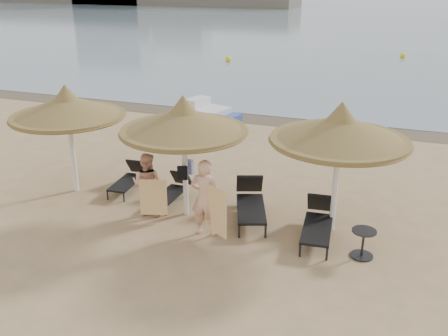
{
  "coord_description": "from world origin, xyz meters",
  "views": [
    {
      "loc": [
        4.41,
        -10.32,
        5.86
      ],
      "look_at": [
        0.17,
        1.2,
        1.01
      ],
      "focal_mm": 40.0,
      "sensor_mm": 36.0,
      "label": 1
    }
  ],
  "objects_px": {
    "lounger_near_left": "(173,190)",
    "person_right": "(205,192)",
    "palapa_center": "(184,121)",
    "side_table": "(363,244)",
    "palapa_left": "(67,107)",
    "person_left": "(147,179)",
    "pedal_boat": "(206,117)",
    "palapa_right": "(340,130)",
    "lounger_near_right": "(250,201)",
    "lounger_far_left": "(129,178)",
    "lounger_far_right": "(318,221)"
  },
  "relations": [
    {
      "from": "lounger_far_left",
      "to": "lounger_near_left",
      "type": "height_order",
      "value": "lounger_far_left"
    },
    {
      "from": "palapa_left",
      "to": "person_left",
      "type": "distance_m",
      "value": 3.08
    },
    {
      "from": "palapa_right",
      "to": "palapa_left",
      "type": "bearing_deg",
      "value": -178.51
    },
    {
      "from": "person_right",
      "to": "side_table",
      "type": "bearing_deg",
      "value": -179.13
    },
    {
      "from": "palapa_center",
      "to": "pedal_boat",
      "type": "bearing_deg",
      "value": 108.3
    },
    {
      "from": "palapa_left",
      "to": "palapa_center",
      "type": "distance_m",
      "value": 3.57
    },
    {
      "from": "palapa_left",
      "to": "person_right",
      "type": "xyz_separation_m",
      "value": [
        4.43,
        -1.08,
        -1.35
      ]
    },
    {
      "from": "lounger_near_left",
      "to": "person_right",
      "type": "height_order",
      "value": "person_right"
    },
    {
      "from": "lounger_far_left",
      "to": "lounger_near_right",
      "type": "height_order",
      "value": "lounger_near_right"
    },
    {
      "from": "palapa_center",
      "to": "palapa_right",
      "type": "xyz_separation_m",
      "value": [
        3.67,
        0.45,
        0.04
      ]
    },
    {
      "from": "palapa_right",
      "to": "lounger_far_left",
      "type": "bearing_deg",
      "value": 175.43
    },
    {
      "from": "pedal_boat",
      "to": "palapa_left",
      "type": "bearing_deg",
      "value": -82.51
    },
    {
      "from": "palapa_center",
      "to": "person_left",
      "type": "bearing_deg",
      "value": -160.99
    },
    {
      "from": "lounger_far_right",
      "to": "person_right",
      "type": "xyz_separation_m",
      "value": [
        -2.52,
        -0.84,
        0.71
      ]
    },
    {
      "from": "lounger_near_left",
      "to": "person_right",
      "type": "distance_m",
      "value": 2.24
    },
    {
      "from": "palapa_left",
      "to": "lounger_far_left",
      "type": "distance_m",
      "value": 2.6
    },
    {
      "from": "person_right",
      "to": "palapa_left",
      "type": "bearing_deg",
      "value": -16.83
    },
    {
      "from": "lounger_near_left",
      "to": "lounger_near_right",
      "type": "bearing_deg",
      "value": -2.63
    },
    {
      "from": "person_left",
      "to": "person_right",
      "type": "xyz_separation_m",
      "value": [
        1.8,
        -0.51,
        0.14
      ]
    },
    {
      "from": "palapa_center",
      "to": "lounger_near_right",
      "type": "height_order",
      "value": "palapa_center"
    },
    {
      "from": "palapa_center",
      "to": "palapa_left",
      "type": "bearing_deg",
      "value": 175.86
    },
    {
      "from": "lounger_far_left",
      "to": "person_right",
      "type": "height_order",
      "value": "person_right"
    },
    {
      "from": "palapa_center",
      "to": "lounger_far_right",
      "type": "distance_m",
      "value": 4.0
    },
    {
      "from": "palapa_center",
      "to": "side_table",
      "type": "xyz_separation_m",
      "value": [
        4.49,
        -0.58,
        -2.19
      ]
    },
    {
      "from": "palapa_center",
      "to": "palapa_right",
      "type": "height_order",
      "value": "palapa_right"
    },
    {
      "from": "lounger_near_right",
      "to": "pedal_boat",
      "type": "height_order",
      "value": "pedal_boat"
    },
    {
      "from": "palapa_left",
      "to": "palapa_center",
      "type": "bearing_deg",
      "value": -4.14
    },
    {
      "from": "palapa_right",
      "to": "pedal_boat",
      "type": "bearing_deg",
      "value": 131.71
    },
    {
      "from": "palapa_right",
      "to": "lounger_near_left",
      "type": "height_order",
      "value": "palapa_right"
    },
    {
      "from": "palapa_left",
      "to": "pedal_boat",
      "type": "height_order",
      "value": "palapa_left"
    },
    {
      "from": "side_table",
      "to": "palapa_left",
      "type": "bearing_deg",
      "value": 174.09
    },
    {
      "from": "palapa_center",
      "to": "lounger_far_left",
      "type": "distance_m",
      "value": 3.23
    },
    {
      "from": "lounger_far_left",
      "to": "person_left",
      "type": "xyz_separation_m",
      "value": [
        1.28,
        -1.23,
        0.64
      ]
    },
    {
      "from": "lounger_near_right",
      "to": "person_right",
      "type": "height_order",
      "value": "person_right"
    },
    {
      "from": "lounger_near_right",
      "to": "pedal_boat",
      "type": "relative_size",
      "value": 0.77
    },
    {
      "from": "lounger_far_right",
      "to": "side_table",
      "type": "xyz_separation_m",
      "value": [
        1.09,
        -0.59,
        -0.08
      ]
    },
    {
      "from": "lounger_far_left",
      "to": "lounger_near_right",
      "type": "xyz_separation_m",
      "value": [
        3.8,
        -0.47,
        0.09
      ]
    },
    {
      "from": "palapa_right",
      "to": "side_table",
      "type": "height_order",
      "value": "palapa_right"
    },
    {
      "from": "lounger_near_right",
      "to": "lounger_far_right",
      "type": "height_order",
      "value": "lounger_near_right"
    },
    {
      "from": "palapa_right",
      "to": "person_left",
      "type": "bearing_deg",
      "value": -170.54
    },
    {
      "from": "lounger_near_left",
      "to": "lounger_near_right",
      "type": "xyz_separation_m",
      "value": [
        2.26,
        -0.16,
        0.09
      ]
    },
    {
      "from": "palapa_center",
      "to": "palapa_right",
      "type": "relative_size",
      "value": 0.98
    },
    {
      "from": "lounger_near_left",
      "to": "palapa_center",
      "type": "bearing_deg",
      "value": -40.63
    },
    {
      "from": "palapa_left",
      "to": "person_left",
      "type": "relative_size",
      "value": 1.61
    },
    {
      "from": "person_left",
      "to": "lounger_near_left",
      "type": "bearing_deg",
      "value": -109.34
    },
    {
      "from": "palapa_left",
      "to": "lounger_near_left",
      "type": "height_order",
      "value": "palapa_left"
    },
    {
      "from": "palapa_center",
      "to": "pedal_boat",
      "type": "distance_m",
      "value": 7.91
    },
    {
      "from": "palapa_right",
      "to": "pedal_boat",
      "type": "height_order",
      "value": "palapa_right"
    },
    {
      "from": "lounger_far_left",
      "to": "lounger_near_left",
      "type": "relative_size",
      "value": 1.03
    },
    {
      "from": "person_left",
      "to": "pedal_boat",
      "type": "xyz_separation_m",
      "value": [
        -1.47,
        7.57,
        -0.53
      ]
    }
  ]
}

